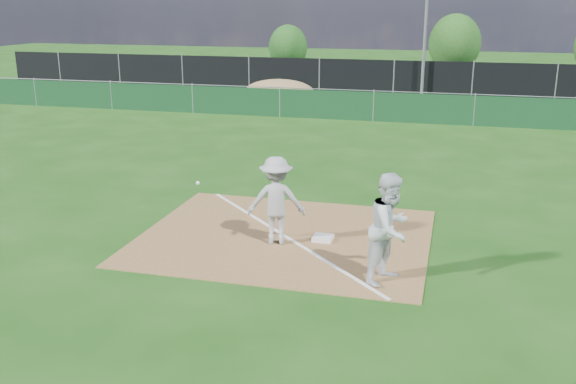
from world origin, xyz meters
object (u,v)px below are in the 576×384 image
Objects in this scene: car_mid at (405,74)px; first_base at (323,238)px; tree_left at (288,47)px; tree_mid at (455,44)px; car_right at (522,76)px; play_at_first at (276,200)px; runner at (390,228)px; car_left at (300,68)px; light_pole at (426,17)px.

first_base is at bearing -170.34° from car_mid.
tree_mid reaches higher than tree_left.
car_right is (5.96, 26.49, 0.63)m from first_base.
play_at_first is (-0.90, -0.39, 0.86)m from first_base.
play_at_first reaches higher than car_right.
runner reaches higher than car_left.
car_left is 1.29× the size of tree_left.
light_pole is 5.29m from car_mid.
tree_mid is at bearing 24.15° from runner.
light_pole is 22.08m from first_base.
light_pole is 22.37m from play_at_first.
runner is 30.02m from car_left.
runner is at bearing -46.82° from first_base.
play_at_first is 0.56× the size of tree_mid.
car_mid is 6.57m from car_right.
first_base is at bearing 68.23° from runner.
light_pole reaches higher than runner.
light_pole is 4.03× the size of runner.
play_at_first reaches higher than car_mid.
play_at_first reaches higher than first_base.
runner is 27.38m from car_mid.
car_right is at bearing -20.27° from tree_left.
car_mid is (-1.23, 3.95, -3.29)m from light_pole.
car_left is 5.51m from tree_left.
car_mid is at bearing 89.24° from play_at_first.
first_base is at bearing -73.94° from tree_left.
tree_left is at bearing 106.06° from first_base.
car_right reaches higher than first_base.
car_left is at bearing 102.75° from play_at_first.
runner is 33.98m from tree_mid.
car_mid is (-0.55, 25.67, 0.64)m from first_base.
tree_left is (-2.12, 5.00, 0.93)m from car_left.
car_left is 1.03× the size of tree_mid.
tree_mid is at bearing -81.32° from car_left.
first_base is 0.18× the size of play_at_first.
car_mid reaches higher than first_base.
car_left reaches higher than first_base.
light_pole reaches higher than first_base.
play_at_first is 32.87m from tree_mid.
car_left is 10.65m from tree_mid.
tree_left reaches higher than car_mid.
first_base is at bearing 23.38° from play_at_first.
car_mid is at bearing 91.23° from first_base.
tree_left is (-10.78, 33.74, 0.65)m from runner.
tree_mid reaches higher than runner.
runner reaches higher than first_base.
first_base is 27.16m from car_right.
light_pole is 3.57× the size of play_at_first.
runner is (1.53, -1.63, 0.93)m from first_base.
car_mid is 7.28m from tree_mid.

